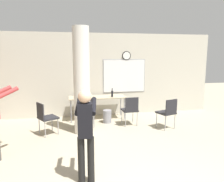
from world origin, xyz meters
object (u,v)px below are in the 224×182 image
Objects in this scene: chair_near_pillar at (46,116)px; chair_table_right at (130,109)px; folding_table at (97,98)px; chair_mid_room at (168,111)px; bottle_on_table at (112,94)px; chair_table_left at (87,110)px; person_playing_front at (86,129)px.

chair_table_right is at bearing 8.02° from chair_near_pillar.
chair_near_pillar is at bearing -171.98° from chair_table_right.
folding_table is 2.28m from chair_mid_room.
bottle_on_table is 0.33× the size of chair_table_left.
chair_mid_room and chair_table_left have the same top height.
bottle_on_table is at bearing 138.62° from chair_mid_room.
chair_table_left is 1.00× the size of chair_table_right.
bottle_on_table is 0.33× the size of chair_table_right.
chair_near_pillar is at bearing -152.05° from bottle_on_table.
chair_table_right reaches higher than folding_table.
chair_mid_room is (1.83, -1.34, -0.18)m from folding_table.
person_playing_front is at bearing -69.59° from chair_near_pillar.
chair_near_pillar is at bearing -158.26° from chair_table_left.
chair_table_left is at bearing 164.73° from chair_mid_room.
bottle_on_table is at bearing -17.04° from folding_table.
chair_table_left is at bearing -117.08° from folding_table.
chair_mid_room is at bearing -15.27° from chair_table_left.
folding_table is at bearing 135.61° from chair_table_right.
chair_table_right is at bearing -60.32° from bottle_on_table.
chair_table_left is (1.13, 0.45, 0.00)m from chair_near_pillar.
chair_mid_room is at bearing -36.29° from folding_table.
chair_table_left is (-0.38, -0.74, -0.18)m from folding_table.
bottle_on_table is (0.47, -0.14, 0.16)m from folding_table.
chair_table_left is 1.26m from chair_table_right.
bottle_on_table is 0.18× the size of person_playing_front.
bottle_on_table reaches higher than folding_table.
bottle_on_table reaches higher than chair_mid_room.
person_playing_front is at bearing -119.32° from chair_table_right.
chair_mid_room is 0.56× the size of person_playing_front.
chair_near_pillar and chair_table_right have the same top height.
chair_table_left reaches higher than folding_table.
chair_near_pillar and chair_table_left have the same top height.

